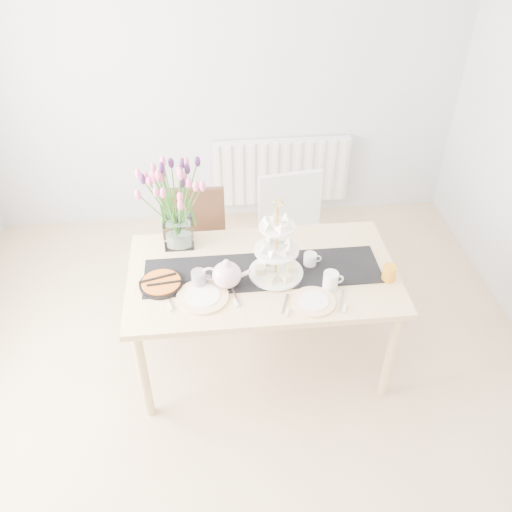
{
  "coord_description": "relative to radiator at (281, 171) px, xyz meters",
  "views": [
    {
      "loc": [
        -0.14,
        -1.97,
        2.82
      ],
      "look_at": [
        0.1,
        0.43,
        0.91
      ],
      "focal_mm": 38.0,
      "sensor_mm": 36.0,
      "label": 1
    }
  ],
  "objects": [
    {
      "name": "tulip_vase",
      "position": [
        -0.85,
        -1.37,
        0.67
      ],
      "size": [
        0.67,
        0.67,
        0.57
      ],
      "rotation": [
        0.0,
        0.0,
        0.25
      ],
      "color": "silver",
      "rests_on": "dining_table"
    },
    {
      "name": "chair_white",
      "position": [
        -0.05,
        -1.01,
        0.1
      ],
      "size": [
        0.52,
        0.52,
        0.94
      ],
      "rotation": [
        0.0,
        0.0,
        0.13
      ],
      "color": "silver",
      "rests_on": "ground"
    },
    {
      "name": "dining_table",
      "position": [
        -0.35,
        -1.71,
        0.22
      ],
      "size": [
        1.6,
        0.9,
        0.75
      ],
      "color": "tan",
      "rests_on": "ground"
    },
    {
      "name": "cake_stand",
      "position": [
        -0.28,
        -1.74,
        0.44
      ],
      "size": [
        0.32,
        0.32,
        0.47
      ],
      "rotation": [
        0.0,
        0.0,
        0.24
      ],
      "color": "gold",
      "rests_on": "dining_table"
    },
    {
      "name": "plate_right",
      "position": [
        -0.1,
        -2.0,
        0.31
      ],
      "size": [
        0.32,
        0.32,
        0.01
      ],
      "primitive_type": "cylinder",
      "rotation": [
        0.0,
        0.0,
        -0.34
      ],
      "color": "white",
      "rests_on": "dining_table"
    },
    {
      "name": "mug_white",
      "position": [
        0.01,
        -1.89,
        0.35
      ],
      "size": [
        0.09,
        0.09,
        0.1
      ],
      "primitive_type": "cylinder",
      "rotation": [
        0.0,
        0.0,
        0.08
      ],
      "color": "white",
      "rests_on": "dining_table"
    },
    {
      "name": "plate_left",
      "position": [
        -0.71,
        -1.9,
        0.31
      ],
      "size": [
        0.35,
        0.35,
        0.02
      ],
      "primitive_type": "cylinder",
      "rotation": [
        0.0,
        0.0,
        0.24
      ],
      "color": "white",
      "rests_on": "dining_table"
    },
    {
      "name": "radiator",
      "position": [
        0.0,
        0.0,
        0.0
      ],
      "size": [
        1.2,
        0.08,
        0.6
      ],
      "primitive_type": "cube",
      "color": "white",
      "rests_on": "room_shell"
    },
    {
      "name": "cream_jug",
      "position": [
        -0.06,
        -1.67,
        0.34
      ],
      "size": [
        0.08,
        0.08,
        0.08
      ],
      "primitive_type": "cylinder",
      "rotation": [
        0.0,
        0.0,
        -0.04
      ],
      "color": "silver",
      "rests_on": "dining_table"
    },
    {
      "name": "mug_orange",
      "position": [
        0.37,
        -1.85,
        0.35
      ],
      "size": [
        0.1,
        0.1,
        0.1
      ],
      "primitive_type": "cylinder",
      "rotation": [
        0.0,
        0.0,
        1.2
      ],
      "color": "orange",
      "rests_on": "dining_table"
    },
    {
      "name": "tart_tin",
      "position": [
        -0.95,
        -1.77,
        0.31
      ],
      "size": [
        0.25,
        0.25,
        0.03
      ],
      "rotation": [
        0.0,
        0.0,
        -0.16
      ],
      "color": "black",
      "rests_on": "dining_table"
    },
    {
      "name": "room_shell",
      "position": [
        -0.5,
        -2.19,
        0.85
      ],
      "size": [
        4.5,
        4.5,
        4.5
      ],
      "color": "tan",
      "rests_on": "ground"
    },
    {
      "name": "teapot",
      "position": [
        -0.57,
        -1.82,
        0.38
      ],
      "size": [
        0.3,
        0.26,
        0.18
      ],
      "primitive_type": null,
      "rotation": [
        0.0,
        0.0,
        -0.19
      ],
      "color": "white",
      "rests_on": "dining_table"
    },
    {
      "name": "mug_grey",
      "position": [
        -0.73,
        -1.79,
        0.35
      ],
      "size": [
        0.09,
        0.09,
        0.1
      ],
      "primitive_type": "cylinder",
      "rotation": [
        0.0,
        0.0,
        -0.05
      ],
      "color": "gray",
      "rests_on": "dining_table"
    },
    {
      "name": "chair_brown",
      "position": [
        -0.77,
        -1.08,
        0.07
      ],
      "size": [
        0.47,
        0.47,
        0.9
      ],
      "rotation": [
        0.0,
        0.0,
        -0.05
      ],
      "color": "#352113",
      "rests_on": "ground"
    },
    {
      "name": "table_runner",
      "position": [
        -0.35,
        -1.71,
        0.3
      ],
      "size": [
        1.4,
        0.35,
        0.01
      ],
      "primitive_type": "cube",
      "color": "black",
      "rests_on": "dining_table"
    }
  ]
}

